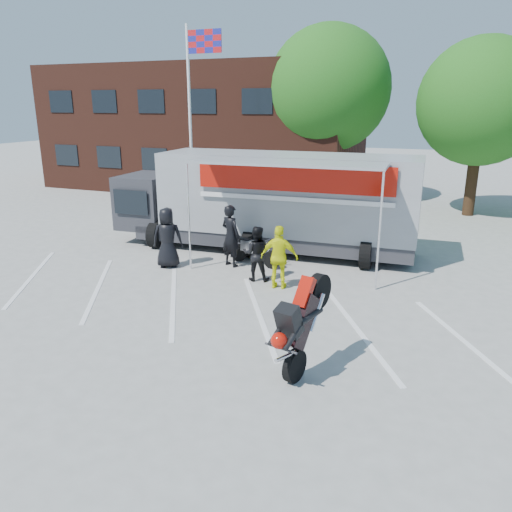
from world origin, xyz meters
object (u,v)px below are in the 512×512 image
Objects in this scene: transporter_truck at (272,250)px; flagpole at (195,100)px; spectator_leather_a at (167,238)px; spectator_leather_b at (231,236)px; tree_left at (329,89)px; tree_mid at (482,102)px; spectator_leather_c at (256,253)px; spectator_hivis at (279,257)px; stunt_bike_rider at (312,366)px; parked_motorcycle at (255,265)px.

flagpole is at bearing 139.68° from transporter_truck.
transporter_truck is at bearing -37.43° from flagpole.
spectator_leather_b reaches higher than spectator_leather_a.
spectator_leather_a is 0.97× the size of spectator_leather_b.
transporter_truck is at bearing -85.46° from spectator_leather_b.
tree_left is 13.59m from spectator_leather_a.
flagpole reaches higher than spectator_leather_a.
tree_left is 7.10m from tree_mid.
tree_mid reaches higher than spectator_leather_c.
spectator_hivis is at bearing -81.01° from tree_left.
tree_left is 13.70m from spectator_leather_c.
stunt_bike_rider is 1.07× the size of spectator_leather_b.
transporter_truck is 5.00× the size of stunt_bike_rider.
tree_mid is at bearing -101.63° from spectator_leather_b.
parked_motorcycle is (4.92, -5.48, -5.05)m from flagpole.
transporter_truck is at bearing 129.45° from stunt_bike_rider.
flagpole is 5.01× the size of spectator_leather_c.
parked_motorcycle is 1.64m from spectator_leather_c.
flagpole is 7.97m from transporter_truck.
parked_motorcycle is at bearing 135.82° from stunt_bike_rider.
tree_mid is 13.72m from spectator_hivis.
tree_mid is at bearing -129.60° from spectator_leather_c.
tree_mid is at bearing 51.11° from transporter_truck.
flagpole is 10.42m from spectator_hivis.
stunt_bike_rider is 5.14m from spectator_leather_c.
spectator_hivis is (1.40, -1.68, 0.88)m from parked_motorcycle.
tree_left reaches higher than transporter_truck.
stunt_bike_rider is at bearing -67.37° from transporter_truck.
stunt_bike_rider is (-2.90, -15.99, -4.94)m from tree_mid.
flagpole is at bearing -32.71° from spectator_leather_b.
spectator_leather_c is (5.50, -6.79, -4.25)m from flagpole.
spectator_leather_c is at bearing -81.61° from transporter_truck.
spectator_leather_b reaches higher than spectator_hivis.
tree_left is at bearing -98.01° from spectator_leather_c.
transporter_truck is at bearing 14.61° from parked_motorcycle.
tree_mid is (11.24, 5.00, -0.11)m from flagpole.
spectator_leather_a is 3.01m from spectator_leather_c.
tree_left reaches higher than parked_motorcycle.
spectator_leather_b is (-4.08, 5.14, 0.97)m from stunt_bike_rider.
flagpole is 4.53× the size of spectator_hivis.
tree_left is at bearing 90.91° from transporter_truck.
tree_mid is at bearing -150.97° from spectator_leather_a.
parked_motorcycle is 1.00× the size of spectator_leather_a.
spectator_leather_b is at bearing -179.22° from spectator_leather_a.
transporter_truck is 3.80m from spectator_hivis.
transporter_truck is at bearing -153.47° from spectator_leather_a.
tree_left is 4.60× the size of spectator_leather_a.
spectator_leather_c is (-2.85, 4.20, 0.80)m from stunt_bike_rider.
spectator_leather_a is at bearing -126.88° from tree_mid.
tree_mid reaches higher than spectator_leather_a.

